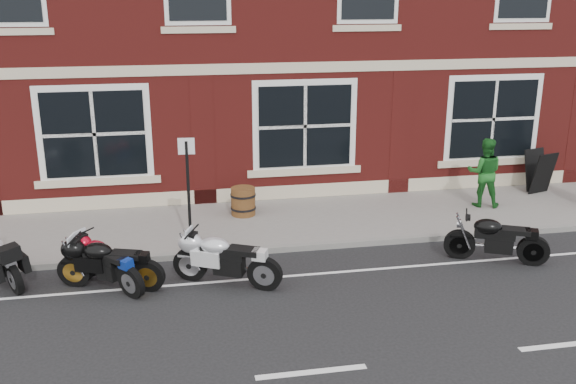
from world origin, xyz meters
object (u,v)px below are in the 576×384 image
Objects in this scene: a_board_sign at (539,171)px; parking_sign at (188,186)px; moto_sport_red at (106,261)px; pedestrian_right at (484,172)px; moto_sport_silver at (225,257)px; moto_sport_black at (108,262)px; moto_touring_silver at (1,255)px; barrel_planter at (243,201)px; moto_naked_black at (495,237)px.

a_board_sign is 0.48× the size of parking_sign.
moto_sport_red is 9.09m from pedestrian_right.
moto_sport_silver is at bearing -65.15° from parking_sign.
moto_sport_red is 2.14m from moto_sport_silver.
moto_sport_black is 0.84× the size of parking_sign.
moto_touring_silver reaches higher than a_board_sign.
moto_sport_silver is 2.91× the size of barrel_planter.
moto_sport_black is 11.17m from a_board_sign.
moto_naked_black reaches higher than barrel_planter.
a_board_sign is at bearing -38.93° from moto_sport_silver.
moto_naked_black is at bearing -35.84° from moto_touring_silver.
moto_touring_silver reaches higher than barrel_planter.
a_board_sign is at bearing 2.74° from barrel_planter.
parking_sign is (-1.30, -1.86, 1.00)m from barrel_planter.
moto_sport_red is at bearing -135.87° from parking_sign.
moto_sport_red reaches higher than barrel_planter.
moto_touring_silver is 0.89× the size of moto_naked_black.
moto_touring_silver is 0.73× the size of parking_sign.
moto_sport_black is 2.22m from parking_sign.
pedestrian_right reaches higher than moto_sport_red.
a_board_sign is (10.63, 3.49, 0.17)m from moto_sport_red.
pedestrian_right is 5.86m from barrel_planter.
moto_sport_red is 2.32× the size of barrel_planter.
moto_touring_silver is 0.86× the size of moto_sport_black.
moto_sport_red is 0.79× the size of moto_sport_black.
pedestrian_right is 1.53× the size of a_board_sign.
pedestrian_right reaches higher than moto_naked_black.
barrel_planter is 0.29× the size of parking_sign.
moto_sport_silver is 1.02× the size of moto_naked_black.
moto_touring_silver is 1.09× the size of moto_sport_red.
moto_sport_black is (0.04, -0.08, 0.02)m from moto_sport_red.
moto_sport_black is at bearing -177.63° from a_board_sign.
moto_touring_silver is at bearing -164.37° from parking_sign.
moto_sport_red is 11.19m from a_board_sign.
pedestrian_right is at bearing -4.03° from barrel_planter.
moto_naked_black is at bearing -43.34° from moto_sport_red.
pedestrian_right is 0.73× the size of parking_sign.
moto_sport_silver is at bearing 47.25° from pedestrian_right.
barrel_planter is (-5.82, 0.41, -0.51)m from pedestrian_right.
moto_touring_silver is 2.01m from moto_sport_red.
barrel_planter is at bearing 6.03° from moto_sport_red.
moto_naked_black is (7.43, -0.24, 0.02)m from moto_sport_red.
pedestrian_right is 2.56× the size of barrel_planter.
pedestrian_right is at bearing -24.18° from moto_sport_red.
pedestrian_right is at bearing 2.18° from moto_naked_black.
a_board_sign is at bearing -135.66° from pedestrian_right.
moto_touring_silver is at bearing 89.25° from moto_sport_black.
moto_naked_black is 4.91m from a_board_sign.
moto_touring_silver is at bearing 109.81° from moto_naked_black.
moto_sport_silver is at bearing -49.82° from moto_sport_red.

